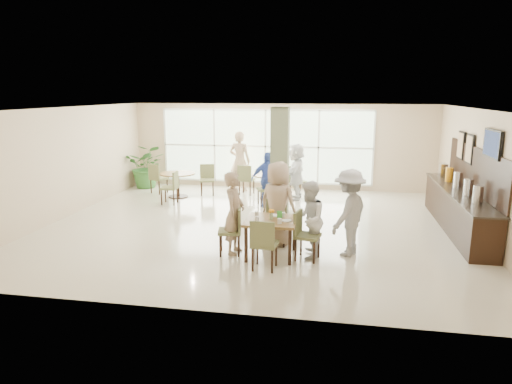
% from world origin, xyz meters
% --- Properties ---
extents(ground, '(10.00, 10.00, 0.00)m').
position_xyz_m(ground, '(0.00, 0.00, 0.00)').
color(ground, beige).
rests_on(ground, ground).
extents(room_shell, '(10.00, 10.00, 10.00)m').
position_xyz_m(room_shell, '(0.00, 0.00, 1.70)').
color(room_shell, white).
rests_on(room_shell, ground).
extents(window_bank, '(7.00, 0.04, 7.00)m').
position_xyz_m(window_bank, '(-0.50, 4.46, 1.40)').
color(window_bank, silver).
rests_on(window_bank, ground).
extents(column, '(0.45, 0.45, 2.80)m').
position_xyz_m(column, '(0.40, 1.20, 1.40)').
color(column, '#5D6748').
rests_on(column, ground).
extents(main_table, '(0.99, 0.99, 0.75)m').
position_xyz_m(main_table, '(0.65, -2.02, 0.66)').
color(main_table, brown).
rests_on(main_table, ground).
extents(round_table_left, '(1.08, 1.08, 0.75)m').
position_xyz_m(round_table_left, '(-2.93, 2.61, 0.57)').
color(round_table_left, brown).
rests_on(round_table_left, ground).
extents(round_table_right, '(1.08, 1.08, 0.75)m').
position_xyz_m(round_table_right, '(-0.11, 2.88, 0.57)').
color(round_table_right, brown).
rests_on(round_table_right, ground).
extents(chairs_main_table, '(2.08, 1.87, 0.95)m').
position_xyz_m(chairs_main_table, '(0.61, -2.03, 0.47)').
color(chairs_main_table, brown).
rests_on(chairs_main_table, ground).
extents(chairs_table_left, '(2.16, 1.86, 0.95)m').
position_xyz_m(chairs_table_left, '(-2.90, 2.60, 0.47)').
color(chairs_table_left, brown).
rests_on(chairs_table_left, ground).
extents(chairs_table_right, '(2.21, 1.87, 0.95)m').
position_xyz_m(chairs_table_right, '(-0.10, 2.88, 0.47)').
color(chairs_table_right, brown).
rests_on(chairs_table_right, ground).
extents(tabletop_clutter, '(0.76, 0.79, 0.21)m').
position_xyz_m(tabletop_clutter, '(0.66, -2.04, 0.81)').
color(tabletop_clutter, white).
rests_on(tabletop_clutter, main_table).
extents(buffet_counter, '(0.64, 4.70, 1.95)m').
position_xyz_m(buffet_counter, '(4.70, 0.51, 0.55)').
color(buffet_counter, black).
rests_on(buffet_counter, ground).
extents(wall_tv, '(0.06, 1.00, 0.58)m').
position_xyz_m(wall_tv, '(4.94, -0.60, 2.15)').
color(wall_tv, black).
rests_on(wall_tv, ground).
extents(framed_art_a, '(0.05, 0.55, 0.70)m').
position_xyz_m(framed_art_a, '(4.95, 1.00, 1.85)').
color(framed_art_a, black).
rests_on(framed_art_a, ground).
extents(framed_art_b, '(0.05, 0.55, 0.70)m').
position_xyz_m(framed_art_b, '(4.95, 1.80, 1.85)').
color(framed_art_b, black).
rests_on(framed_art_b, ground).
extents(potted_plant, '(1.48, 1.48, 1.47)m').
position_xyz_m(potted_plant, '(-4.43, 3.80, 0.73)').
color(potted_plant, '#2F6629').
rests_on(potted_plant, ground).
extents(teen_left, '(0.44, 0.63, 1.65)m').
position_xyz_m(teen_left, '(-0.10, -1.96, 0.83)').
color(teen_left, tan).
rests_on(teen_left, ground).
extents(teen_far, '(0.98, 0.78, 1.77)m').
position_xyz_m(teen_far, '(0.68, -1.26, 0.89)').
color(teen_far, tan).
rests_on(teen_far, ground).
extents(teen_right, '(0.58, 0.74, 1.52)m').
position_xyz_m(teen_right, '(1.37, -1.94, 0.76)').
color(teen_right, white).
rests_on(teen_right, ground).
extents(teen_standing, '(1.08, 1.28, 1.72)m').
position_xyz_m(teen_standing, '(2.13, -1.66, 0.86)').
color(teen_standing, '#A4A4A6').
rests_on(teen_standing, ground).
extents(adult_a, '(1.03, 0.80, 1.55)m').
position_xyz_m(adult_a, '(-0.05, 1.94, 0.77)').
color(adult_a, '#3E5ABB').
rests_on(adult_a, ground).
extents(adult_b, '(0.72, 1.58, 1.68)m').
position_xyz_m(adult_b, '(0.67, 3.00, 0.84)').
color(adult_b, white).
rests_on(adult_b, ground).
extents(adult_standing, '(0.78, 0.58, 1.95)m').
position_xyz_m(adult_standing, '(-1.25, 3.88, 0.98)').
color(adult_standing, tan).
rests_on(adult_standing, ground).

